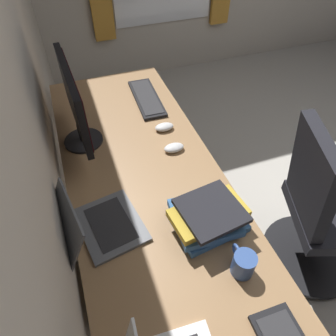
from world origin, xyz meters
The scene contains 11 objects.
wall_back centered at (0.00, 1.95, 1.30)m, with size 5.31×0.10×2.60m, color beige.
desk centered at (-0.03, 1.52, 0.67)m, with size 2.33×0.72×0.73m.
drawer_pedestal centered at (-0.25, 1.55, 0.35)m, with size 0.40×0.51×0.69m.
monitor_primary centered at (0.50, 1.75, 0.97)m, with size 0.55×0.20×0.42m.
laptop_left centered at (-0.08, 1.80, 0.78)m, with size 0.34×0.38×0.22m.
keyboard_spare centered at (0.77, 1.33, 0.74)m, with size 0.42×0.15×0.02m.
mouse_main centered at (0.45, 1.32, 0.75)m, with size 0.06×0.10×0.03m, color silver.
mouse_spare centered at (0.28, 1.33, 0.75)m, with size 0.06×0.10×0.03m, color silver.
book_stack_near centered at (-0.19, 1.36, 0.79)m, with size 0.27×0.31×0.12m.
coffee_mug centered at (-0.41, 1.33, 0.78)m, with size 0.12×0.08×0.10m.
office_chair centered at (-0.18, 0.68, 0.46)m, with size 0.56×0.60×0.97m.
Camera 1 is at (-0.82, 1.75, 1.81)m, focal length 33.26 mm.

